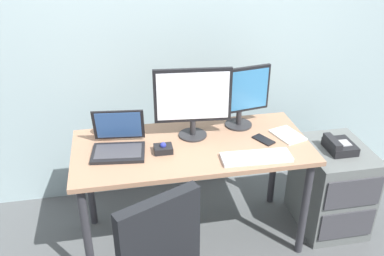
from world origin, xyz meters
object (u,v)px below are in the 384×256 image
monitor_main (193,99)px  paper_notepad (288,135)px  desk_phone (339,146)px  laptop (118,142)px  keyboard (256,157)px  file_cabinet (331,187)px  trackball_mouse (163,149)px  monitor_side (240,94)px  cell_phone (263,140)px  coffee_mug (103,128)px

monitor_main → paper_notepad: bearing=-11.0°
desk_phone → laptop: laptop is taller
desk_phone → keyboard: bearing=-164.1°
file_cabinet → desk_phone: size_ratio=3.06×
file_cabinet → laptop: size_ratio=1.80×
trackball_mouse → monitor_main: bearing=37.4°
desk_phone → keyboard: 0.67m
monitor_side → cell_phone: monitor_side is taller
keyboard → cell_phone: keyboard is taller
desk_phone → paper_notepad: bearing=172.9°
file_cabinet → trackball_mouse: (-1.17, -0.02, 0.45)m
file_cabinet → monitor_main: bearing=171.5°
coffee_mug → trackball_mouse: bearing=-39.4°
trackball_mouse → cell_phone: (0.64, 0.02, -0.02)m
monitor_side → laptop: monitor_side is taller
desk_phone → laptop: (-1.42, 0.07, 0.14)m
laptop → trackball_mouse: (0.26, -0.07, -0.03)m
keyboard → paper_notepad: 0.36m
desk_phone → cell_phone: (-0.52, 0.02, 0.09)m
desk_phone → paper_notepad: size_ratio=0.96×
laptop → file_cabinet: bearing=-2.2°
monitor_main → laptop: monitor_main is taller
file_cabinet → keyboard: bearing=-162.9°
monitor_side → keyboard: (-0.02, -0.42, -0.21)m
laptop → coffee_mug: size_ratio=3.50×
desk_phone → monitor_side: monitor_side is taller
laptop → monitor_side: bearing=12.1°
desk_phone → file_cabinet: bearing=63.2°
monitor_main → coffee_mug: (-0.56, 0.12, -0.21)m
monitor_main → keyboard: 0.52m
keyboard → monitor_side: bearing=87.8°
laptop → coffee_mug: bearing=112.3°
desk_phone → coffee_mug: coffee_mug is taller
keyboard → file_cabinet: bearing=17.1°
monitor_side → coffee_mug: bearing=177.3°
desk_phone → monitor_main: monitor_main is taller
keyboard → coffee_mug: 0.99m
coffee_mug → keyboard: bearing=-28.2°
file_cabinet → keyboard: size_ratio=1.47×
monitor_main → trackball_mouse: 0.35m
trackball_mouse → cell_phone: size_ratio=0.77×
coffee_mug → cell_phone: (0.98, -0.27, -0.04)m
monitor_main → cell_phone: bearing=-18.6°
monitor_main → paper_notepad: 0.66m
trackball_mouse → paper_notepad: trackball_mouse is taller
monitor_side → paper_notepad: size_ratio=1.96×
keyboard → trackball_mouse: trackball_mouse is taller
file_cabinet → paper_notepad: (-0.36, 0.03, 0.43)m
file_cabinet → cell_phone: 0.68m
monitor_side → cell_phone: bearing=-66.7°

